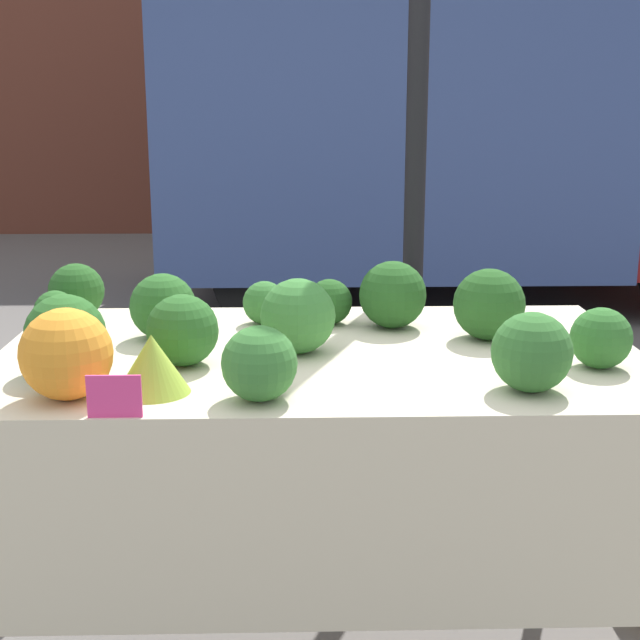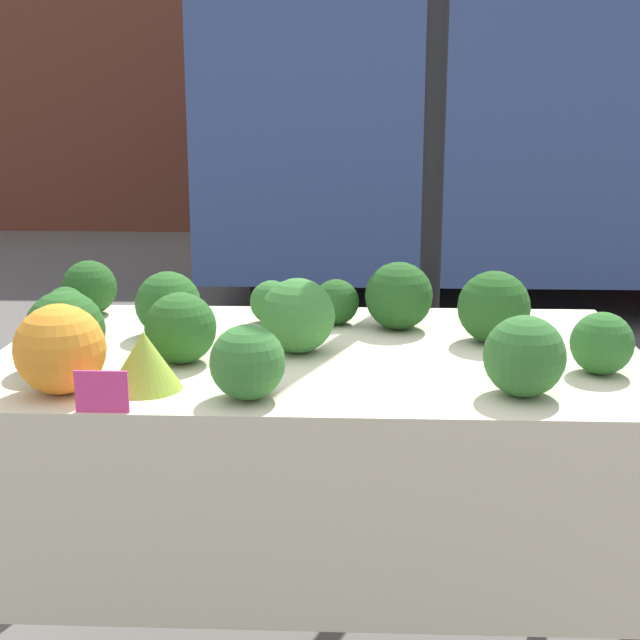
{
  "view_description": "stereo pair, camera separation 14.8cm",
  "coord_description": "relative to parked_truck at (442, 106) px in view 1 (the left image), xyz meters",
  "views": [
    {
      "loc": [
        -0.06,
        -2.15,
        1.44
      ],
      "look_at": [
        0.0,
        0.0,
        0.9
      ],
      "focal_mm": 50.0,
      "sensor_mm": 36.0,
      "label": 1
    },
    {
      "loc": [
        0.09,
        -2.15,
        1.44
      ],
      "look_at": [
        0.0,
        0.0,
        0.9
      ],
      "focal_mm": 50.0,
      "sensor_mm": 36.0,
      "label": 2
    }
  ],
  "objects": [
    {
      "name": "broccoli_head_7",
      "position": [
        -0.33,
        -4.47,
        -0.48
      ],
      "size": [
        0.14,
        0.14,
        0.14
      ],
      "color": "#2D6628",
      "rests_on": "market_table"
    },
    {
      "name": "broccoli_head_3",
      "position": [
        -1.04,
        -4.32,
        -0.46
      ],
      "size": [
        0.19,
        0.19,
        0.19
      ],
      "color": "#387533",
      "rests_on": "market_table"
    },
    {
      "name": "broccoli_head_6",
      "position": [
        -0.54,
        -4.21,
        -0.46
      ],
      "size": [
        0.19,
        0.19,
        0.19
      ],
      "color": "#23511E",
      "rests_on": "market_table"
    },
    {
      "name": "broccoli_head_11",
      "position": [
        -0.54,
        -4.63,
        -0.47
      ],
      "size": [
        0.17,
        0.17,
        0.17
      ],
      "color": "#336B2D",
      "rests_on": "market_table"
    },
    {
      "name": "broccoli_head_9",
      "position": [
        -1.69,
        -4.11,
        -0.5
      ],
      "size": [
        0.12,
        0.12,
        0.12
      ],
      "color": "#285B23",
      "rests_on": "market_table"
    },
    {
      "name": "broccoli_head_8",
      "position": [
        -1.57,
        -4.48,
        -0.46
      ],
      "size": [
        0.19,
        0.19,
        0.19
      ],
      "color": "#285B23",
      "rests_on": "market_table"
    },
    {
      "name": "broccoli_head_5",
      "position": [
        -1.39,
        -4.18,
        -0.47
      ],
      "size": [
        0.17,
        0.17,
        0.17
      ],
      "color": "#285B23",
      "rests_on": "market_table"
    },
    {
      "name": "tent_pole",
      "position": [
        -0.64,
        -3.48,
        -0.02
      ],
      "size": [
        0.07,
        0.07,
        2.72
      ],
      "color": "black",
      "rests_on": "ground_plane"
    },
    {
      "name": "broccoli_head_12",
      "position": [
        -1.12,
        -4.68,
        -0.48
      ],
      "size": [
        0.16,
        0.16,
        0.16
      ],
      "color": "#387533",
      "rests_on": "market_table"
    },
    {
      "name": "price_sign",
      "position": [
        -1.4,
        -4.78,
        -0.51
      ],
      "size": [
        0.11,
        0.01,
        0.09
      ],
      "color": "#E53D84",
      "rests_on": "market_table"
    },
    {
      "name": "ground_plane",
      "position": [
        -0.98,
        -4.31,
        -1.38
      ],
      "size": [
        40.0,
        40.0,
        0.0
      ],
      "primitive_type": "plane",
      "color": "slate"
    },
    {
      "name": "parked_truck",
      "position": [
        0.0,
        0.0,
        0.0
      ],
      "size": [
        4.13,
        2.13,
        2.64
      ],
      "color": "#384C84",
      "rests_on": "ground_plane"
    },
    {
      "name": "broccoli_head_1",
      "position": [
        -0.95,
        -4.03,
        -0.49
      ],
      "size": [
        0.13,
        0.13,
        0.13
      ],
      "color": "#23511E",
      "rests_on": "market_table"
    },
    {
      "name": "broccoli_head_0",
      "position": [
        -0.78,
        -4.08,
        -0.46
      ],
      "size": [
        0.19,
        0.19,
        0.19
      ],
      "color": "#23511E",
      "rests_on": "market_table"
    },
    {
      "name": "broccoli_head_2",
      "position": [
        -1.13,
        -4.03,
        -0.5
      ],
      "size": [
        0.12,
        0.12,
        0.12
      ],
      "color": "#336B2D",
      "rests_on": "market_table"
    },
    {
      "name": "market_table",
      "position": [
        -0.98,
        -4.37,
        -0.66
      ],
      "size": [
        1.61,
        0.96,
        0.82
      ],
      "color": "beige",
      "rests_on": "ground_plane"
    },
    {
      "name": "broccoli_head_10",
      "position": [
        -1.67,
        -3.94,
        -0.48
      ],
      "size": [
        0.16,
        0.16,
        0.16
      ],
      "color": "#23511E",
      "rests_on": "market_table"
    },
    {
      "name": "orange_cauliflower",
      "position": [
        -1.52,
        -4.66,
        -0.46
      ],
      "size": [
        0.2,
        0.2,
        0.2
      ],
      "color": "orange",
      "rests_on": "market_table"
    },
    {
      "name": "romanesco_head",
      "position": [
        -1.35,
        -4.62,
        -0.49
      ],
      "size": [
        0.16,
        0.16,
        0.13
      ],
      "color": "#93B238",
      "rests_on": "market_table"
    },
    {
      "name": "broccoli_head_4",
      "position": [
        -1.31,
        -4.42,
        -0.47
      ],
      "size": [
        0.17,
        0.17,
        0.17
      ],
      "color": "#285B23",
      "rests_on": "market_table"
    }
  ]
}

